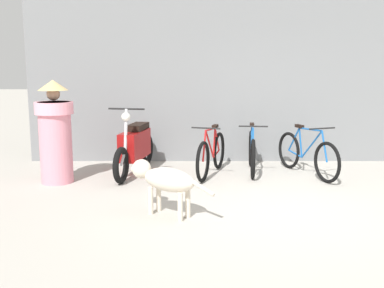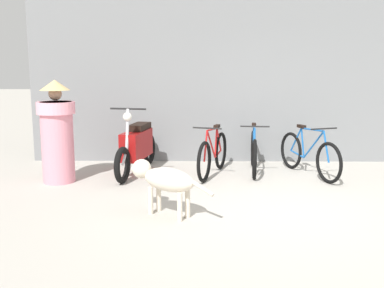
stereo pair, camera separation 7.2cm
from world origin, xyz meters
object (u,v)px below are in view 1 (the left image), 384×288
bicycle_2 (308,155)px  stray_dog (165,179)px  bicycle_0 (212,154)px  person_in_robes (56,132)px  bicycle_1 (253,152)px  motorcycle (136,146)px

bicycle_2 → stray_dog: bicycle_2 is taller
bicycle_0 → person_in_robes: bearing=-60.7°
bicycle_1 → bicycle_2: 0.89m
bicycle_1 → motorcycle: (-1.95, -0.11, 0.12)m
stray_dog → bicycle_1: bearing=-86.6°
bicycle_2 → person_in_robes: (-3.93, -0.47, 0.44)m
bicycle_0 → person_in_robes: 2.47m
person_in_robes → stray_dog: bearing=106.2°
person_in_robes → bicycle_2: bearing=154.7°
motorcycle → stray_dog: bearing=26.8°
bicycle_2 → person_in_robes: bearing=-103.1°
stray_dog → person_in_robes: (-1.73, 1.53, 0.34)m
bicycle_1 → stray_dog: 2.61m
motorcycle → person_in_robes: size_ratio=1.22×
bicycle_0 → bicycle_2: (1.55, -0.01, 0.00)m
bicycle_1 → person_in_robes: person_in_robes is taller
bicycle_1 → stray_dog: bicycle_1 is taller
bicycle_0 → bicycle_1: (0.69, 0.22, -0.00)m
bicycle_0 → person_in_robes: person_in_robes is taller
bicycle_2 → stray_dog: (-2.20, -2.01, 0.10)m
bicycle_0 → motorcycle: size_ratio=0.81×
motorcycle → bicycle_0: bearing=95.9°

